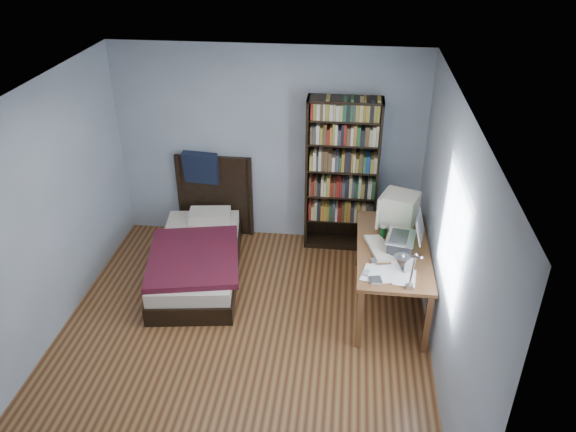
{
  "coord_description": "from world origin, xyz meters",
  "views": [
    {
      "loc": [
        0.97,
        -4.27,
        3.93
      ],
      "look_at": [
        0.4,
        0.68,
        1.09
      ],
      "focal_mm": 35.0,
      "sensor_mm": 36.0,
      "label": 1
    }
  ],
  "objects_px": {
    "soda_can": "(383,232)",
    "bookshelf": "(342,176)",
    "speaker": "(407,264)",
    "bed": "(199,252)",
    "crt_monitor": "(398,209)",
    "desk_lamp": "(403,264)",
    "desk": "(389,251)",
    "keyboard": "(379,248)",
    "laptop": "(402,242)"
  },
  "relations": [
    {
      "from": "bookshelf",
      "to": "bed",
      "type": "distance_m",
      "value": 1.95
    },
    {
      "from": "crt_monitor",
      "to": "desk",
      "type": "bearing_deg",
      "value": 161.48
    },
    {
      "from": "soda_can",
      "to": "speaker",
      "type": "bearing_deg",
      "value": -70.76
    },
    {
      "from": "laptop",
      "to": "speaker",
      "type": "distance_m",
      "value": 0.35
    },
    {
      "from": "keyboard",
      "to": "laptop",
      "type": "bearing_deg",
      "value": -18.88
    },
    {
      "from": "crt_monitor",
      "to": "keyboard",
      "type": "height_order",
      "value": "crt_monitor"
    },
    {
      "from": "speaker",
      "to": "bed",
      "type": "xyz_separation_m",
      "value": [
        -2.32,
        0.79,
        -0.55
      ]
    },
    {
      "from": "keyboard",
      "to": "bed",
      "type": "xyz_separation_m",
      "value": [
        -2.07,
        0.43,
        -0.49
      ]
    },
    {
      "from": "desk",
      "to": "bookshelf",
      "type": "relative_size",
      "value": 0.79
    },
    {
      "from": "crt_monitor",
      "to": "desk_lamp",
      "type": "distance_m",
      "value": 1.53
    },
    {
      "from": "desk_lamp",
      "to": "crt_monitor",
      "type": "bearing_deg",
      "value": 87.45
    },
    {
      "from": "desk_lamp",
      "to": "keyboard",
      "type": "bearing_deg",
      "value": 97.28
    },
    {
      "from": "soda_can",
      "to": "bookshelf",
      "type": "height_order",
      "value": "bookshelf"
    },
    {
      "from": "crt_monitor",
      "to": "keyboard",
      "type": "distance_m",
      "value": 0.55
    },
    {
      "from": "desk_lamp",
      "to": "soda_can",
      "type": "distance_m",
      "value": 1.38
    },
    {
      "from": "speaker",
      "to": "bed",
      "type": "height_order",
      "value": "bed"
    },
    {
      "from": "desk",
      "to": "soda_can",
      "type": "relative_size",
      "value": 12.05
    },
    {
      "from": "keyboard",
      "to": "bed",
      "type": "height_order",
      "value": "bed"
    },
    {
      "from": "desk",
      "to": "soda_can",
      "type": "xyz_separation_m",
      "value": [
        -0.11,
        -0.22,
        0.38
      ]
    },
    {
      "from": "laptop",
      "to": "speaker",
      "type": "relative_size",
      "value": 2.75
    },
    {
      "from": "crt_monitor",
      "to": "laptop",
      "type": "height_order",
      "value": "laptop"
    },
    {
      "from": "bookshelf",
      "to": "bed",
      "type": "relative_size",
      "value": 0.94
    },
    {
      "from": "laptop",
      "to": "bookshelf",
      "type": "xyz_separation_m",
      "value": [
        -0.67,
        1.23,
        0.13
      ]
    },
    {
      "from": "bed",
      "to": "desk",
      "type": "bearing_deg",
      "value": 1.1
    },
    {
      "from": "speaker",
      "to": "bookshelf",
      "type": "distance_m",
      "value": 1.74
    },
    {
      "from": "bed",
      "to": "speaker",
      "type": "bearing_deg",
      "value": -18.76
    },
    {
      "from": "crt_monitor",
      "to": "soda_can",
      "type": "distance_m",
      "value": 0.31
    },
    {
      "from": "keyboard",
      "to": "speaker",
      "type": "xyz_separation_m",
      "value": [
        0.26,
        -0.36,
        0.06
      ]
    },
    {
      "from": "keyboard",
      "to": "bookshelf",
      "type": "height_order",
      "value": "bookshelf"
    },
    {
      "from": "soda_can",
      "to": "bed",
      "type": "height_order",
      "value": "bed"
    },
    {
      "from": "keyboard",
      "to": "speaker",
      "type": "height_order",
      "value": "speaker"
    },
    {
      "from": "laptop",
      "to": "bed",
      "type": "relative_size",
      "value": 0.21
    },
    {
      "from": "soda_can",
      "to": "bookshelf",
      "type": "xyz_separation_m",
      "value": [
        -0.48,
        0.97,
        0.18
      ]
    },
    {
      "from": "desk_lamp",
      "to": "speaker",
      "type": "xyz_separation_m",
      "value": [
        0.13,
        0.68,
        -0.46
      ]
    },
    {
      "from": "crt_monitor",
      "to": "desk_lamp",
      "type": "xyz_separation_m",
      "value": [
        -0.07,
        -1.5,
        0.29
      ]
    },
    {
      "from": "bookshelf",
      "to": "bed",
      "type": "bearing_deg",
      "value": -154.02
    },
    {
      "from": "desk_lamp",
      "to": "speaker",
      "type": "relative_size",
      "value": 4.15
    },
    {
      "from": "desk",
      "to": "keyboard",
      "type": "relative_size",
      "value": 3.15
    },
    {
      "from": "laptop",
      "to": "speaker",
      "type": "xyz_separation_m",
      "value": [
        0.03,
        -0.35,
        -0.04
      ]
    },
    {
      "from": "desk",
      "to": "keyboard",
      "type": "height_order",
      "value": "keyboard"
    },
    {
      "from": "crt_monitor",
      "to": "desk_lamp",
      "type": "bearing_deg",
      "value": -92.55
    },
    {
      "from": "crt_monitor",
      "to": "speaker",
      "type": "relative_size",
      "value": 3.01
    },
    {
      "from": "speaker",
      "to": "bookshelf",
      "type": "height_order",
      "value": "bookshelf"
    },
    {
      "from": "laptop",
      "to": "soda_can",
      "type": "relative_size",
      "value": 3.47
    },
    {
      "from": "crt_monitor",
      "to": "soda_can",
      "type": "height_order",
      "value": "crt_monitor"
    },
    {
      "from": "crt_monitor",
      "to": "keyboard",
      "type": "xyz_separation_m",
      "value": [
        -0.2,
        -0.45,
        -0.23
      ]
    },
    {
      "from": "laptop",
      "to": "bed",
      "type": "xyz_separation_m",
      "value": [
        -2.3,
        0.44,
        -0.59
      ]
    },
    {
      "from": "desk_lamp",
      "to": "bookshelf",
      "type": "bearing_deg",
      "value": 104.07
    },
    {
      "from": "crt_monitor",
      "to": "bookshelf",
      "type": "relative_size",
      "value": 0.25
    },
    {
      "from": "laptop",
      "to": "soda_can",
      "type": "distance_m",
      "value": 0.33
    }
  ]
}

